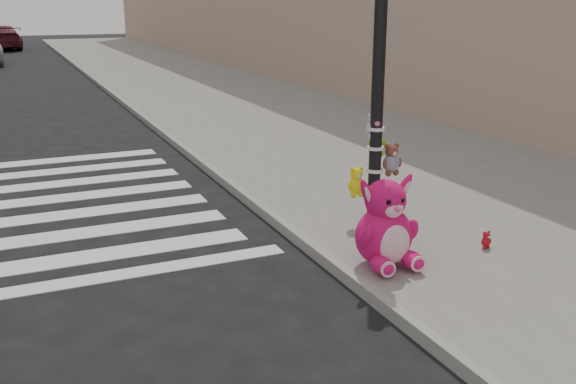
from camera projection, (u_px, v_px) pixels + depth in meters
name	position (u px, v px, depth m)	size (l,w,h in m)	color
ground	(233.00, 334.00, 6.04)	(120.00, 120.00, 0.00)	black
sidewalk_near	(288.00, 119.00, 16.72)	(7.00, 80.00, 0.14)	slate
curb_edge	(157.00, 129.00, 15.38)	(0.12, 80.00, 0.15)	gray
signal_pole	(377.00, 106.00, 8.15)	(0.71, 0.50, 4.00)	black
pink_bunny	(386.00, 229.00, 7.15)	(0.74, 0.77, 1.06)	#DE1267
red_teddy	(486.00, 240.00, 7.72)	(0.15, 0.10, 0.22)	red
car_maroon_near	(1.00, 38.00, 41.31)	(2.15, 5.28, 1.53)	#511723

